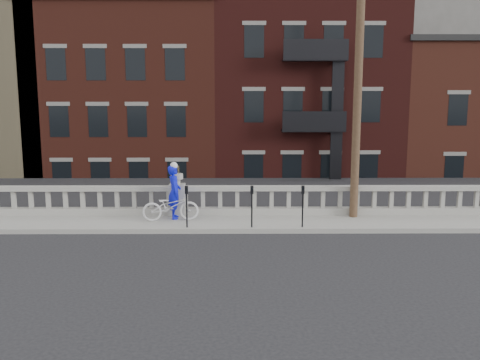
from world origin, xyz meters
name	(u,v)px	position (x,y,z in m)	size (l,w,h in m)	color
ground	(163,252)	(0.00, 0.00, 0.00)	(120.00, 120.00, 0.00)	black
sidewalk	(175,223)	(0.00, 3.00, 0.07)	(32.00, 2.20, 0.15)	gray
balustrade	(177,201)	(0.00, 3.95, 0.64)	(28.00, 0.34, 1.03)	gray
planter_pedestal	(177,196)	(0.00, 3.95, 0.83)	(0.55, 0.55, 1.76)	gray
lower_level	(214,118)	(0.56, 23.04, 2.63)	(80.00, 44.00, 20.80)	#605E59
utility_pole	(359,69)	(6.20, 3.60, 5.24)	(1.60, 0.28, 10.00)	#422D1E
parking_meter_a	(187,202)	(0.50, 2.15, 1.00)	(0.10, 0.09, 1.36)	black
parking_meter_b	(252,202)	(2.59, 2.15, 1.00)	(0.10, 0.09, 1.36)	black
parking_meter_c	(303,202)	(4.23, 2.15, 1.00)	(0.10, 0.09, 1.36)	black
bicycle	(171,206)	(-0.13, 3.08, 0.65)	(0.66, 1.89, 0.99)	silver
cyclist	(174,192)	(-0.03, 3.40, 1.08)	(0.68, 0.44, 1.85)	#0E13D2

